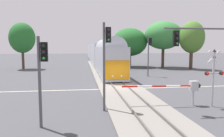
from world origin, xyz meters
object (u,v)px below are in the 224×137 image
at_px(maple_right_background, 192,37).
at_px(pine_left_background, 22,38).
at_px(oak_far_right, 163,35).
at_px(crossing_signal_mast, 214,72).
at_px(crossing_gate_near, 185,87).
at_px(traffic_signal_median, 106,52).
at_px(commuter_train, 98,53).
at_px(elm_centre_background, 130,42).
at_px(traffic_signal_near_right, 219,46).
at_px(traffic_signal_near_left, 42,67).
at_px(traffic_signal_far_side, 149,49).

bearing_deg(maple_right_background, pine_left_background, 171.52).
height_order(oak_far_right, maple_right_background, oak_far_right).
relative_size(crossing_signal_mast, maple_right_background, 0.46).
distance_m(pine_left_background, oak_far_right, 27.31).
distance_m(oak_far_right, maple_right_background, 5.61).
height_order(crossing_gate_near, traffic_signal_median, traffic_signal_median).
bearing_deg(commuter_train, elm_centre_background, -52.60).
bearing_deg(traffic_signal_median, elm_centre_background, 74.69).
xyz_separation_m(pine_left_background, maple_right_background, (31.31, -4.67, 0.10)).
bearing_deg(traffic_signal_near_right, commuter_train, 97.60).
distance_m(commuter_train, traffic_signal_near_left, 41.19).
bearing_deg(maple_right_background, elm_centre_background, 149.13).
bearing_deg(traffic_signal_far_side, traffic_signal_near_right, -91.62).
bearing_deg(traffic_signal_near_right, crossing_signal_mast, 76.23).
xyz_separation_m(crossing_gate_near, crossing_signal_mast, (1.82, -0.54, 1.11)).
xyz_separation_m(crossing_gate_near, traffic_signal_median, (-5.80, -0.50, 2.51)).
height_order(crossing_gate_near, pine_left_background, pine_left_background).
bearing_deg(elm_centre_background, pine_left_background, -175.79).
bearing_deg(traffic_signal_near_left, elm_centre_background, 70.05).
bearing_deg(maple_right_background, commuter_train, 139.34).
relative_size(commuter_train, traffic_signal_near_left, 12.75).
bearing_deg(oak_far_right, commuter_train, 140.47).
height_order(commuter_train, traffic_signal_near_right, traffic_signal_near_right).
height_order(traffic_signal_far_side, traffic_signal_median, traffic_signal_median).
distance_m(crossing_signal_mast, traffic_signal_median, 7.75).
height_order(traffic_signal_far_side, pine_left_background, pine_left_background).
relative_size(traffic_signal_near_left, oak_far_right, 0.52).
bearing_deg(elm_centre_background, commuter_train, 127.40).
bearing_deg(crossing_signal_mast, traffic_signal_median, 179.74).
relative_size(traffic_signal_near_right, traffic_signal_median, 1.00).
distance_m(commuter_train, crossing_gate_near, 37.94).
relative_size(traffic_signal_far_side, maple_right_background, 0.65).
bearing_deg(crossing_gate_near, traffic_signal_near_left, -162.30).
height_order(pine_left_background, maple_right_background, maple_right_background).
relative_size(traffic_signal_near_left, maple_right_background, 0.54).
xyz_separation_m(traffic_signal_near_right, elm_centre_background, (0.85, 31.04, 0.80)).
xyz_separation_m(traffic_signal_near_right, pine_left_background, (-20.08, 29.50, 1.51)).
distance_m(traffic_signal_far_side, traffic_signal_median, 17.67).
distance_m(crossing_gate_near, elm_centre_background, 30.19).
xyz_separation_m(traffic_signal_near_left, oak_far_right, (18.29, 30.52, 3.25)).
xyz_separation_m(traffic_signal_far_side, oak_far_right, (6.75, 12.22, 2.62)).
xyz_separation_m(crossing_signal_mast, traffic_signal_near_left, (-11.24, -2.47, 0.72)).
relative_size(oak_far_right, maple_right_background, 1.04).
bearing_deg(traffic_signal_median, commuter_train, 86.61).
distance_m(maple_right_background, elm_centre_background, 12.13).
bearing_deg(traffic_signal_median, maple_right_background, 52.24).
bearing_deg(maple_right_background, traffic_signal_median, -127.76).
bearing_deg(elm_centre_background, maple_right_background, -30.87).
xyz_separation_m(pine_left_background, oak_far_right, (27.29, -0.79, 0.63)).
xyz_separation_m(traffic_signal_median, oak_far_right, (14.67, 28.02, 2.58)).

